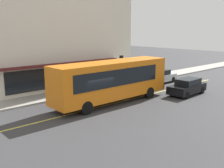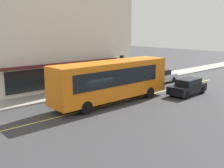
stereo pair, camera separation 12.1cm
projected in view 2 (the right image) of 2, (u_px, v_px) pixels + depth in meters
ground at (93, 108)px, 20.80m from camera, size 120.00×120.00×0.00m
sidewalk at (58, 95)px, 24.69m from camera, size 80.00×2.77×0.15m
lane_centre_stripe at (93, 108)px, 20.79m from camera, size 36.00×0.16×0.01m
storefront_building at (38, 14)px, 28.42m from camera, size 19.27×9.78×15.52m
bus at (112, 79)px, 22.12m from camera, size 11.14×2.62×3.50m
traffic_light at (122, 63)px, 28.43m from camera, size 0.30×0.52×3.20m
car_silver at (160, 77)px, 30.48m from camera, size 4.33×1.92×1.52m
car_black at (188, 87)px, 25.07m from camera, size 4.37×2.01×1.52m
pedestrian_waiting at (87, 81)px, 25.48m from camera, size 0.34×0.34×1.77m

